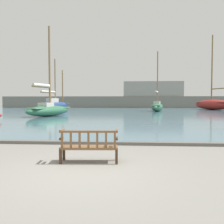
# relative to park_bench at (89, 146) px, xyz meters

# --- Properties ---
(ground_plane) EXTENTS (160.00, 160.00, 0.00)m
(ground_plane) POSITION_rel_park_bench_xyz_m (-0.03, -1.00, -0.47)
(ground_plane) COLOR gray
(harbor_water) EXTENTS (100.00, 80.00, 0.08)m
(harbor_water) POSITION_rel_park_bench_xyz_m (-0.03, 43.00, -0.43)
(harbor_water) COLOR slate
(harbor_water) RESTS_ON ground
(quay_edge_kerb) EXTENTS (40.00, 0.30, 0.12)m
(quay_edge_kerb) POSITION_rel_park_bench_xyz_m (-0.03, 2.85, -0.41)
(quay_edge_kerb) COLOR #5B5954
(quay_edge_kerb) RESTS_ON ground
(park_bench) EXTENTS (1.63, 0.62, 0.92)m
(park_bench) POSITION_rel_park_bench_xyz_m (0.00, 0.00, 0.00)
(park_bench) COLOR #3D2A19
(park_bench) RESTS_ON ground
(sailboat_centre_channel) EXTENTS (4.64, 8.36, 8.98)m
(sailboat_centre_channel) POSITION_rel_park_bench_xyz_m (-12.21, 36.34, 0.54)
(sailboat_centre_channel) COLOR navy
(sailboat_centre_channel) RESTS_ON harbor_water
(sailboat_outer_starboard) EXTENTS (5.12, 10.60, 13.28)m
(sailboat_outer_starboard) POSITION_rel_park_bench_xyz_m (15.79, 38.88, 0.63)
(sailboat_outer_starboard) COLOR maroon
(sailboat_outer_starboard) RESTS_ON harbor_water
(sailboat_outer_port) EXTENTS (4.07, 7.15, 9.49)m
(sailboat_outer_port) POSITION_rel_park_bench_xyz_m (-7.49, 19.05, 0.35)
(sailboat_outer_port) COLOR #2D6647
(sailboat_outer_port) RESTS_ON harbor_water
(sailboat_mid_starboard) EXTENTS (2.85, 7.38, 9.19)m
(sailboat_mid_starboard) POSITION_rel_park_bench_xyz_m (5.31, 32.00, 0.37)
(sailboat_mid_starboard) COLOR #2D6647
(sailboat_mid_starboard) RESTS_ON harbor_water
(far_breakwater) EXTENTS (57.86, 2.40, 6.10)m
(far_breakwater) POSITION_rel_park_bench_xyz_m (1.25, 51.13, 1.48)
(far_breakwater) COLOR slate
(far_breakwater) RESTS_ON ground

